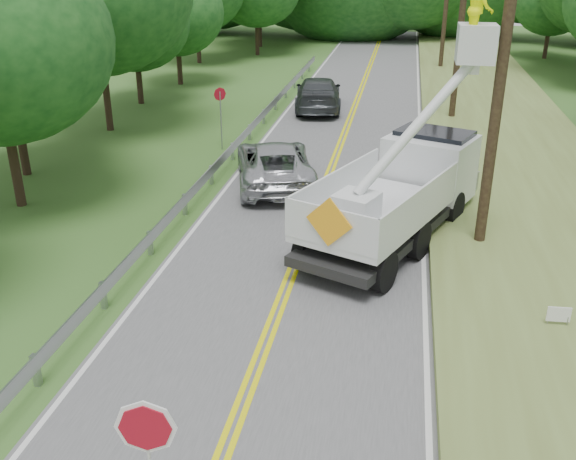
# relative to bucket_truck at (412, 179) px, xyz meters

# --- Properties ---
(ground) EXTENTS (140.00, 140.00, 0.00)m
(ground) POSITION_rel_bucket_truck_xyz_m (-3.00, -10.01, -1.65)
(ground) COLOR #33561B
(ground) RESTS_ON ground
(road) EXTENTS (7.20, 96.00, 0.03)m
(road) POSITION_rel_bucket_truck_xyz_m (-3.00, 3.99, -1.64)
(road) COLOR #525355
(road) RESTS_ON ground
(guardrail) EXTENTS (0.18, 48.00, 0.77)m
(guardrail) POSITION_rel_bucket_truck_xyz_m (-7.01, 4.90, -1.09)
(guardrail) COLOR #93969A
(guardrail) RESTS_ON ground
(utility_poles) EXTENTS (1.60, 43.30, 10.00)m
(utility_poles) POSITION_rel_bucket_truck_xyz_m (2.00, 7.01, 3.62)
(utility_poles) COLOR black
(utility_poles) RESTS_ON ground
(tall_grass_verge) EXTENTS (7.00, 96.00, 0.30)m
(tall_grass_verge) POSITION_rel_bucket_truck_xyz_m (4.10, 3.99, -1.50)
(tall_grass_verge) COLOR #5E6B32
(tall_grass_verge) RESTS_ON ground
(bucket_truck) EXTENTS (5.24, 7.99, 7.35)m
(bucket_truck) POSITION_rel_bucket_truck_xyz_m (0.00, 0.00, 0.00)
(bucket_truck) COLOR black
(bucket_truck) RESTS_ON road
(suv_silver) EXTENTS (4.00, 6.11, 1.56)m
(suv_silver) POSITION_rel_bucket_truck_xyz_m (-4.82, 3.39, -0.85)
(suv_silver) COLOR #B1B3B9
(suv_silver) RESTS_ON road
(suv_darkgrey) EXTENTS (3.07, 6.05, 1.68)m
(suv_darkgrey) POSITION_rel_bucket_truck_xyz_m (-4.88, 15.45, -0.79)
(suv_darkgrey) COLOR #3B3F43
(suv_darkgrey) RESTS_ON road
(stop_sign_permanent) EXTENTS (0.42, 0.41, 2.65)m
(stop_sign_permanent) POSITION_rel_bucket_truck_xyz_m (-7.92, 7.35, 0.13)
(stop_sign_permanent) COLOR #93969A
(stop_sign_permanent) RESTS_ON ground
(yard_sign) EXTENTS (0.51, 0.06, 0.74)m
(yard_sign) POSITION_rel_bucket_truck_xyz_m (3.27, -5.37, -1.12)
(yard_sign) COLOR white
(yard_sign) RESTS_ON ground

